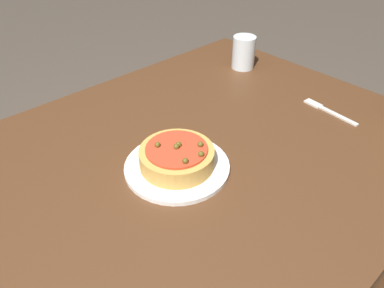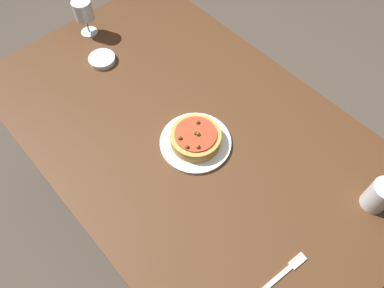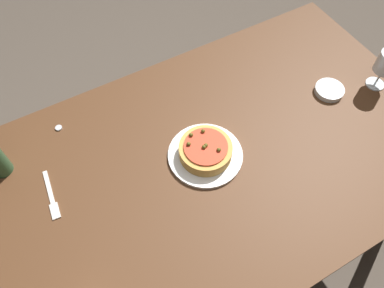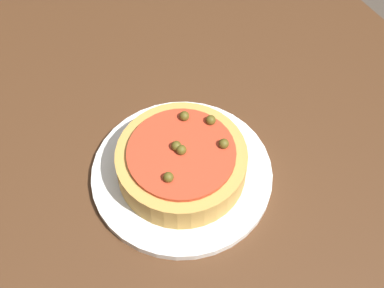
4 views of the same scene
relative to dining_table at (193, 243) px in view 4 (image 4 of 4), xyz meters
name	(u,v)px [view 4 (image 4 of 4)]	position (x,y,z in m)	size (l,w,h in m)	color
dining_table	(193,243)	(0.00, 0.00, 0.00)	(1.57, 0.98, 0.76)	#4C2D19
dinner_plate	(182,174)	(0.07, -0.02, 0.08)	(0.25, 0.25, 0.01)	white
pizza	(182,162)	(0.07, -0.02, 0.12)	(0.18, 0.18, 0.06)	gold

